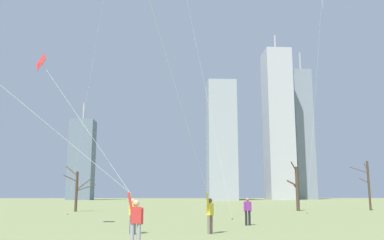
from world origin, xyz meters
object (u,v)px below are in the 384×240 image
(distant_kite_drifting_left_white, at_px, (321,3))
(bare_tree_far_right_edge, at_px, (297,187))
(bare_tree_leftmost, at_px, (77,189))
(kite_flyer_far_back_green, at_px, (195,161))
(distant_kite_drifting_right_teal, at_px, (100,18))
(kite_flyer_midfield_center_yellow, at_px, (18,117))
(kite_flyer_foreground_left_red, at_px, (112,179))
(bare_tree_left_of_center, at_px, (368,184))
(bystander_watching_nearby, at_px, (248,210))

(distant_kite_drifting_left_white, relative_size, bare_tree_far_right_edge, 4.45)
(bare_tree_leftmost, bearing_deg, kite_flyer_far_back_green, -67.84)
(bare_tree_far_right_edge, bearing_deg, kite_flyer_far_back_green, -115.39)
(distant_kite_drifting_left_white, xyz_separation_m, bare_tree_far_right_edge, (-1.68, 6.10, -19.28))
(distant_kite_drifting_right_teal, height_order, bare_tree_leftmost, distant_kite_drifting_right_teal)
(kite_flyer_midfield_center_yellow, relative_size, distant_kite_drifting_left_white, 0.67)
(kite_flyer_foreground_left_red, height_order, bare_tree_left_of_center, kite_flyer_foreground_left_red)
(kite_flyer_foreground_left_red, height_order, bare_tree_far_right_edge, kite_flyer_foreground_left_red)
(kite_flyer_far_back_green, relative_size, bare_tree_leftmost, 3.26)
(distant_kite_drifting_left_white, xyz_separation_m, bare_tree_left_of_center, (7.09, 7.08, -18.87))
(bare_tree_left_of_center, bearing_deg, distant_kite_drifting_left_white, -135.05)
(kite_flyer_foreground_left_red, relative_size, kite_flyer_far_back_green, 0.61)
(kite_flyer_midfield_center_yellow, height_order, bare_tree_leftmost, kite_flyer_midfield_center_yellow)
(distant_kite_drifting_left_white, distance_m, bare_tree_leftmost, 32.95)
(bare_tree_leftmost, bearing_deg, kite_flyer_foreground_left_red, -74.02)
(distant_kite_drifting_right_teal, bearing_deg, kite_flyer_foreground_left_red, -76.54)
(kite_flyer_foreground_left_red, height_order, distant_kite_drifting_right_teal, distant_kite_drifting_right_teal)
(distant_kite_drifting_right_teal, bearing_deg, bare_tree_far_right_edge, 25.49)
(kite_flyer_foreground_left_red, distance_m, distant_kite_drifting_right_teal, 22.50)
(kite_flyer_far_back_green, xyz_separation_m, bare_tree_leftmost, (-11.08, 27.20, -0.87))
(kite_flyer_far_back_green, distance_m, distant_kite_drifting_left_white, 32.35)
(bystander_watching_nearby, relative_size, distant_kite_drifting_left_white, 0.07)
(bystander_watching_nearby, height_order, bare_tree_left_of_center, bare_tree_left_of_center)
(kite_flyer_midfield_center_yellow, bearing_deg, bare_tree_far_right_edge, 59.54)
(kite_flyer_midfield_center_yellow, bearing_deg, kite_flyer_far_back_green, 38.89)
(kite_flyer_midfield_center_yellow, height_order, distant_kite_drifting_left_white, distant_kite_drifting_left_white)
(bystander_watching_nearby, bearing_deg, distant_kite_drifting_right_teal, 134.63)
(bare_tree_left_of_center, xyz_separation_m, bare_tree_far_right_edge, (-8.78, -0.99, -0.42))
(distant_kite_drifting_right_teal, bearing_deg, distant_kite_drifting_left_white, 9.74)
(kite_flyer_midfield_center_yellow, distance_m, bystander_watching_nearby, 15.29)
(kite_flyer_midfield_center_yellow, relative_size, bare_tree_left_of_center, 2.88)
(kite_flyer_far_back_green, relative_size, bare_tree_left_of_center, 2.83)
(bare_tree_far_right_edge, bearing_deg, bare_tree_left_of_center, 6.42)
(kite_flyer_foreground_left_red, bearing_deg, kite_flyer_midfield_center_yellow, -107.40)
(distant_kite_drifting_right_teal, bearing_deg, kite_flyer_midfield_center_yellow, -85.87)
(bare_tree_far_right_edge, bearing_deg, bystander_watching_nearby, -114.40)
(distant_kite_drifting_left_white, bearing_deg, kite_flyer_midfield_center_yellow, -128.15)
(kite_flyer_midfield_center_yellow, distance_m, bare_tree_leftmost, 32.51)
(kite_flyer_foreground_left_red, xyz_separation_m, distant_kite_drifting_left_white, (18.80, 19.80, 19.37))
(kite_flyer_far_back_green, bearing_deg, bare_tree_leftmost, 112.16)
(kite_flyer_midfield_center_yellow, height_order, bare_tree_left_of_center, kite_flyer_midfield_center_yellow)
(bare_tree_far_right_edge, bearing_deg, distant_kite_drifting_right_teal, -154.51)
(kite_flyer_midfield_center_yellow, bearing_deg, bystander_watching_nearby, 49.99)
(distant_kite_drifting_left_white, bearing_deg, distant_kite_drifting_right_teal, -170.26)
(kite_flyer_midfield_center_yellow, distance_m, distant_kite_drifting_right_teal, 26.66)
(kite_flyer_far_back_green, height_order, bare_tree_far_right_edge, kite_flyer_far_back_green)
(kite_flyer_midfield_center_yellow, relative_size, bare_tree_leftmost, 3.31)
(kite_flyer_far_back_green, bearing_deg, bare_tree_left_of_center, 52.69)
(distant_kite_drifting_right_teal, xyz_separation_m, bare_tree_leftmost, (-3.40, 9.26, -15.57))
(kite_flyer_foreground_left_red, height_order, distant_kite_drifting_left_white, distant_kite_drifting_left_white)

